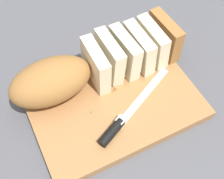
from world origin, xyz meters
TOP-DOWN VIEW (x-y plane):
  - ground_plane at (0.00, 0.00)m, footprint 3.00×3.00m
  - cutting_board at (0.00, 0.00)m, footprint 0.39×0.30m
  - bread_loaf at (-0.02, 0.07)m, footprint 0.41×0.13m
  - bread_knife at (-0.02, -0.07)m, footprint 0.24×0.12m
  - crumb_near_knife at (-0.06, -0.01)m, footprint 0.01×0.01m
  - crumb_near_loaf at (0.02, 0.01)m, footprint 0.01×0.01m
  - crumb_stray_left at (0.01, 0.01)m, footprint 0.00×0.00m
  - crumb_stray_right at (0.01, 0.01)m, footprint 0.00×0.00m

SIDE VIEW (x-z plane):
  - ground_plane at x=0.00m, z-range 0.00..0.00m
  - cutting_board at x=0.00m, z-range 0.00..0.02m
  - crumb_stray_left at x=0.01m, z-range 0.02..0.03m
  - crumb_stray_right at x=0.01m, z-range 0.02..0.03m
  - crumb_near_knife at x=-0.06m, z-range 0.02..0.03m
  - crumb_near_loaf at x=0.02m, z-range 0.02..0.03m
  - bread_knife at x=-0.02m, z-range 0.02..0.04m
  - bread_loaf at x=-0.02m, z-range 0.02..0.12m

